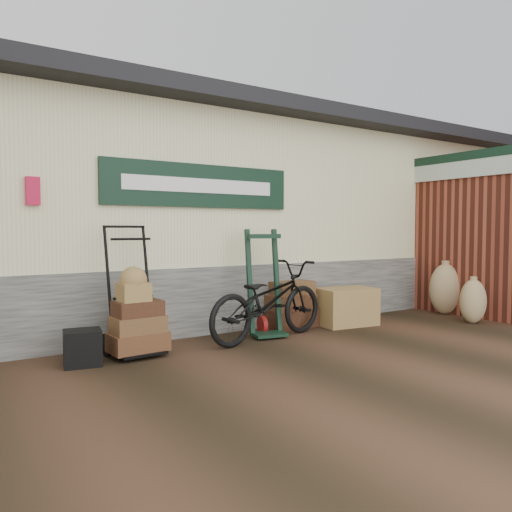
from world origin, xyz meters
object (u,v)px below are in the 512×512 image
(suitcase_stack, at_px, (289,304))
(bicycle, at_px, (268,296))
(wicker_hamper, at_px, (346,306))
(porter_trolley, at_px, (132,288))
(black_trunk, at_px, (82,348))
(green_barrow, at_px, (265,283))

(suitcase_stack, xyz_separation_m, bicycle, (-0.72, -0.51, 0.22))
(wicker_hamper, bearing_deg, porter_trolley, 179.06)
(suitcase_stack, distance_m, bicycle, 0.91)
(black_trunk, xyz_separation_m, bicycle, (2.27, -0.05, 0.37))
(suitcase_stack, height_order, bicycle, bicycle)
(green_barrow, distance_m, wicker_hamper, 1.48)
(green_barrow, distance_m, suitcase_stack, 0.78)
(suitcase_stack, height_order, wicker_hamper, suitcase_stack)
(suitcase_stack, bearing_deg, black_trunk, -171.15)
(bicycle, bearing_deg, porter_trolley, 71.77)
(porter_trolley, relative_size, suitcase_stack, 1.95)
(suitcase_stack, xyz_separation_m, black_trunk, (-2.99, -0.47, -0.15))
(black_trunk, height_order, bicycle, bicycle)
(porter_trolley, xyz_separation_m, green_barrow, (1.77, -0.03, -0.04))
(green_barrow, bearing_deg, bicycle, -103.42)
(green_barrow, height_order, wicker_hamper, green_barrow)
(bicycle, bearing_deg, suitcase_stack, -64.88)
(green_barrow, bearing_deg, black_trunk, -165.43)
(porter_trolley, bearing_deg, green_barrow, -4.29)
(suitcase_stack, distance_m, black_trunk, 3.03)
(suitcase_stack, xyz_separation_m, wicker_hamper, (0.79, -0.33, -0.06))
(black_trunk, relative_size, bicycle, 0.19)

